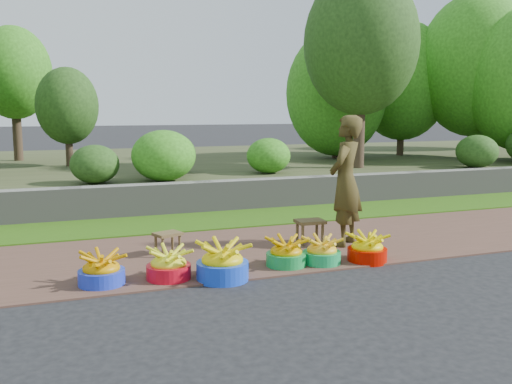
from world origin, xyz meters
name	(u,v)px	position (x,y,z in m)	size (l,w,h in m)	color
ground_plane	(303,275)	(0.00, 0.00, 0.00)	(120.00, 120.00, 0.00)	black
dirt_shoulder	(262,248)	(0.00, 1.25, 0.01)	(80.00, 2.50, 0.02)	#51352A
grass_verge	(218,220)	(0.00, 3.25, 0.02)	(80.00, 1.50, 0.04)	#2D5B0F
retaining_wall	(204,197)	(0.00, 4.10, 0.28)	(80.00, 0.35, 0.55)	slate
earth_bank	(153,171)	(0.00, 9.00, 0.25)	(80.00, 10.00, 0.50)	#3B4223
vegetation	(212,78)	(1.10, 7.28, 2.51)	(33.52, 7.85, 4.38)	#3A2B1E
basin_a	(101,271)	(-2.12, 0.37, 0.16)	(0.48, 0.48, 0.36)	blue
basin_b	(169,266)	(-1.43, 0.32, 0.16)	(0.47, 0.47, 0.35)	red
basin_c	(222,263)	(-0.89, 0.13, 0.19)	(0.56, 0.56, 0.42)	blue
basin_d	(286,254)	(-0.05, 0.35, 0.16)	(0.46, 0.46, 0.35)	#17923D
basin_e	(322,252)	(0.38, 0.30, 0.15)	(0.44, 0.44, 0.33)	#18A052
basin_f	(367,249)	(0.94, 0.22, 0.16)	(0.47, 0.47, 0.35)	#B30C00
stool_left	(168,237)	(-1.23, 1.33, 0.24)	(0.38, 0.34, 0.28)	brown
stool_right	(310,225)	(0.67, 1.22, 0.28)	(0.39, 0.31, 0.33)	brown
vendor_woman	(346,181)	(1.09, 1.02, 0.88)	(0.63, 0.41, 1.72)	black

